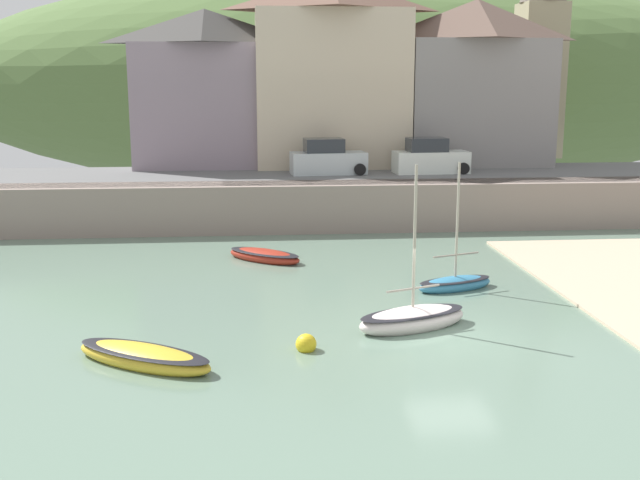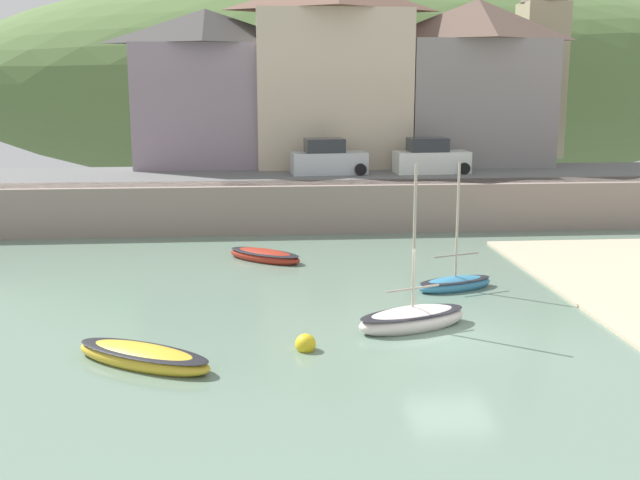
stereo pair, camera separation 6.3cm
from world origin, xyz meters
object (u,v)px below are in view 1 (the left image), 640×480
Objects in this scene: waterfront_building_right at (475,82)px; parked_car_by_wall at (430,158)px; rowboat_small_beached at (144,357)px; motorboat_with_cabin at (455,283)px; parked_car_near_slipway at (327,159)px; waterfront_building_centre at (331,71)px; dinghy_open_wooden at (413,319)px; waterfront_building_left at (206,88)px; church_with_spire at (541,39)px; mooring_buoy at (306,344)px; sailboat_white_hull at (264,256)px.

parked_car_by_wall is at bearing -129.23° from waterfront_building_right.
motorboat_with_cabin reaches higher than rowboat_small_beached.
parked_car_by_wall is (5.73, 0.00, 0.00)m from parked_car_near_slipway.
waterfront_building_centre is 8.79m from waterfront_building_right.
motorboat_with_cabin is at bearing 64.26° from rowboat_small_beached.
dinghy_open_wooden is 19.87m from parked_car_near_slipway.
waterfront_building_right is at bearing -0.00° from waterfront_building_centre.
parked_car_by_wall is (12.46, -4.50, -3.83)m from waterfront_building_left.
church_with_spire is 14.26m from parked_car_by_wall.
motorboat_with_cabin is 1.13× the size of parked_car_near_slipway.
parked_car_by_wall is (12.79, 22.09, 2.99)m from rowboat_small_beached.
waterfront_building_right is at bearing 49.11° from dinghy_open_wooden.
mooring_buoy is (4.42, 0.72, -0.03)m from rowboat_small_beached.
church_with_spire is 28.35m from motorboat_with_cabin.
waterfront_building_centre is 8.30m from parked_car_by_wall.
motorboat_with_cabin reaches higher than mooring_buoy.
waterfront_building_left is 7.43m from waterfront_building_centre.
dinghy_open_wooden is 8.75× the size of mooring_buoy.
sailboat_white_hull is at bearing -134.68° from church_with_spire.
waterfront_building_right is 2.33× the size of parked_car_by_wall.
waterfront_building_left is at bearing 99.00° from mooring_buoy.
waterfront_building_left is at bearing 96.88° from motorboat_with_cabin.
waterfront_building_right is at bearing -0.00° from waterfront_building_left.
rowboat_small_beached reaches higher than mooring_buoy.
parked_car_by_wall is at bearing 91.11° from rowboat_small_beached.
sailboat_white_hull is (-13.05, -14.72, -7.18)m from waterfront_building_right.
waterfront_building_centre is at bearing 77.16° from parked_car_near_slipway.
sailboat_white_hull is at bearing -106.24° from waterfront_building_centre.
waterfront_building_left is at bearing 120.48° from rowboat_small_beached.
church_with_spire is 28.13m from sailboat_white_hull.
motorboat_with_cabin is 15.88m from parked_car_by_wall.
waterfront_building_right is at bearing 53.02° from motorboat_with_cabin.
parked_car_by_wall reaches higher than mooring_buoy.
motorboat_with_cabin is (-11.64, -23.89, -9.87)m from church_with_spire.
waterfront_building_right is 1.87× the size of dinghy_open_wooden.
dinghy_open_wooden reaches higher than mooring_buoy.
waterfront_building_centre reaches higher than dinghy_open_wooden.
motorboat_with_cabin is at bearing 38.79° from dinghy_open_wooden.
sailboat_white_hull is at bearing 93.92° from dinghy_open_wooden.
sailboat_white_hull is 0.85× the size of parked_car_near_slipway.
waterfront_building_centre reaches higher than parked_car_by_wall.
waterfront_building_left reaches higher than mooring_buoy.
parked_car_near_slipway is (7.06, 22.09, 2.99)m from rowboat_small_beached.
parked_car_by_wall is at bearing -4.82° from parked_car_near_slipway.
waterfront_building_centre is at bearing 112.13° from sailboat_white_hull.
sailboat_white_hull is 11.26m from parked_car_near_slipway.
waterfront_building_right is 7.29m from church_with_spire.
motorboat_with_cabin is at bearing -115.97° from church_with_spire.
motorboat_with_cabin reaches higher than parked_car_by_wall.
waterfront_building_centre is 0.74× the size of church_with_spire.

